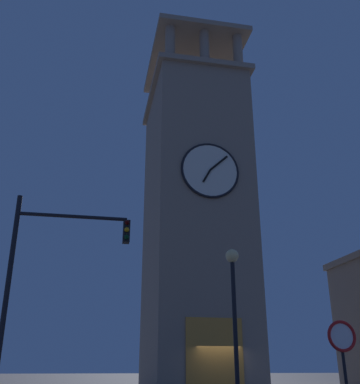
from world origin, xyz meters
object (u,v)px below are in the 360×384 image
object	(u,v)px
clocktower	(195,220)
traffic_signal_near	(47,268)
street_lamp	(234,296)
no_horn_sign	(342,344)

from	to	relation	value
clocktower	traffic_signal_near	bearing A→B (deg)	61.42
clocktower	street_lamp	bearing A→B (deg)	81.52
traffic_signal_near	no_horn_sign	size ratio (longest dim) A/B	2.59
clocktower	no_horn_sign	xyz separation A→B (m)	(0.49, 18.48, -9.08)
clocktower	no_horn_sign	world-z (taller)	clocktower
clocktower	no_horn_sign	size ratio (longest dim) A/B	10.92
traffic_signal_near	no_horn_sign	bearing A→B (deg)	156.04
clocktower	traffic_signal_near	world-z (taller)	clocktower
clocktower	traffic_signal_near	xyz separation A→B (m)	(8.20, 15.05, -6.77)
no_horn_sign	traffic_signal_near	bearing A→B (deg)	-23.96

